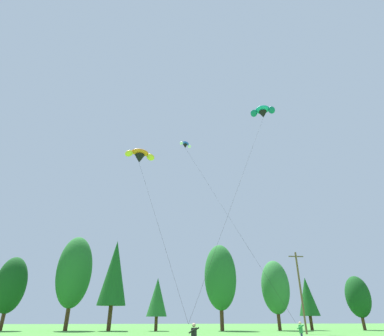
# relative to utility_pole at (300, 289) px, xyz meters

# --- Properties ---
(treeline_tree_a) EXTENTS (4.97, 4.97, 11.72)m
(treeline_tree_a) POSITION_rel_utility_pole_xyz_m (-45.24, 14.91, 1.52)
(treeline_tree_a) COLOR #472D19
(treeline_tree_a) RESTS_ON ground_plane
(treeline_tree_b) EXTENTS (5.97, 5.97, 15.44)m
(treeline_tree_b) POSITION_rel_utility_pole_xyz_m (-34.87, 14.56, 3.77)
(treeline_tree_b) COLOR #472D19
(treeline_tree_b) RESTS_ON ground_plane
(treeline_tree_c) EXTENTS (4.82, 4.82, 14.62)m
(treeline_tree_c) POSITION_rel_utility_pole_xyz_m (-27.67, 13.26, 3.58)
(treeline_tree_c) COLOR #472D19
(treeline_tree_c) RESTS_ON ground_plane
(treeline_tree_d) EXTENTS (3.40, 3.40, 8.18)m
(treeline_tree_d) POSITION_rel_utility_pole_xyz_m (-19.99, 12.30, -0.46)
(treeline_tree_d) COLOR #472D19
(treeline_tree_d) RESTS_ON ground_plane
(treeline_tree_e) EXTENTS (5.59, 5.59, 14.05)m
(treeline_tree_e) POSITION_rel_utility_pole_xyz_m (-9.01, 12.41, 2.93)
(treeline_tree_e) COLOR #472D19
(treeline_tree_e) RESTS_ON ground_plane
(treeline_tree_f) EXTENTS (4.88, 4.88, 11.42)m
(treeline_tree_f) POSITION_rel_utility_pole_xyz_m (0.90, 12.59, 1.33)
(treeline_tree_f) COLOR #472D19
(treeline_tree_f) RESTS_ON ground_plane
(treeline_tree_g) EXTENTS (3.48, 3.48, 8.57)m
(treeline_tree_g) POSITION_rel_utility_pole_xyz_m (6.54, 12.53, -0.22)
(treeline_tree_g) COLOR #472D19
(treeline_tree_g) RESTS_ON ground_plane
(treeline_tree_h) EXTENTS (4.21, 4.21, 8.94)m
(treeline_tree_h) POSITION_rel_utility_pole_xyz_m (16.23, 12.86, -0.17)
(treeline_tree_h) COLOR #472D19
(treeline_tree_h) RESTS_ON ground_plane
(utility_pole) EXTENTS (2.20, 0.26, 10.63)m
(utility_pole) POSITION_rel_utility_pole_xyz_m (0.00, 0.00, 0.00)
(utility_pole) COLOR brown
(utility_pole) RESTS_ON ground_plane
(kite_flyer_near) EXTENTS (0.70, 0.72, 1.69)m
(kite_flyer_near) POSITION_rel_utility_pole_xyz_m (-17.44, -23.93, -4.58)
(kite_flyer_near) COLOR gray
(kite_flyer_near) RESTS_ON ground_plane
(kite_flyer_mid) EXTENTS (0.75, 0.76, 1.69)m
(kite_flyer_mid) POSITION_rel_utility_pole_xyz_m (-8.06, -17.40, -4.58)
(kite_flyer_mid) COLOR navy
(kite_flyer_mid) RESTS_ON ground_plane
(parafoil_kite_high_orange) EXTENTS (6.43, 11.08, 17.54)m
(parafoil_kite_high_orange) POSITION_rel_utility_pole_xyz_m (-22.45, -13.64, 12.75)
(parafoil_kite_high_orange) COLOR orange
(parafoil_kite_mid_blue_white) EXTENTS (9.34, 13.13, 24.05)m
(parafoil_kite_mid_blue_white) POSITION_rel_utility_pole_xyz_m (-16.68, -4.89, 19.47)
(parafoil_kite_mid_blue_white) COLOR blue
(parafoil_kite_far_teal) EXTENTS (11.79, 11.36, 24.61)m
(parafoil_kite_far_teal) POSITION_rel_utility_pole_xyz_m (-7.57, -13.54, 19.84)
(parafoil_kite_far_teal) COLOR teal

